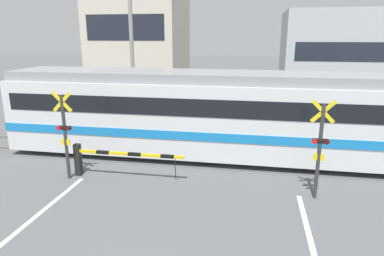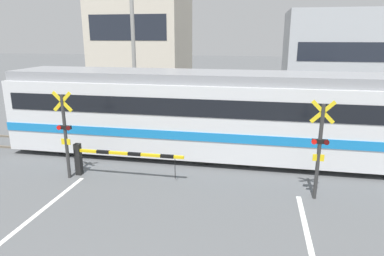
% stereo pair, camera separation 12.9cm
% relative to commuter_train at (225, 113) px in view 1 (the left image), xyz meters
% --- Properties ---
extents(rail_track_near, '(50.00, 0.10, 0.08)m').
position_rel_commuter_train_xyz_m(rail_track_near, '(-0.97, -0.72, -1.76)').
color(rail_track_near, '#6B6051').
rests_on(rail_track_near, ground_plane).
extents(rail_track_far, '(50.00, 0.10, 0.08)m').
position_rel_commuter_train_xyz_m(rail_track_far, '(-0.97, 0.72, -1.76)').
color(rail_track_far, '#6B6051').
rests_on(rail_track_far, ground_plane).
extents(commuter_train, '(17.21, 2.84, 3.37)m').
position_rel_commuter_train_xyz_m(commuter_train, '(0.00, 0.00, 0.00)').
color(commuter_train, silver).
rests_on(commuter_train, ground_plane).
extents(crossing_barrier_near, '(3.85, 0.20, 1.13)m').
position_rel_commuter_train_xyz_m(crossing_barrier_near, '(-3.80, -2.80, -1.07)').
color(crossing_barrier_near, black).
rests_on(crossing_barrier_near, ground_plane).
extents(crossing_barrier_far, '(3.85, 0.20, 1.13)m').
position_rel_commuter_train_xyz_m(crossing_barrier_far, '(1.86, 3.08, -1.07)').
color(crossing_barrier_far, black).
rests_on(crossing_barrier_far, ground_plane).
extents(crossing_signal_left, '(0.68, 0.15, 2.99)m').
position_rel_commuter_train_xyz_m(crossing_signal_left, '(-4.98, -3.12, -0.16)').
color(crossing_signal_left, '#333333').
rests_on(crossing_signal_left, ground_plane).
extents(crossing_signal_right, '(0.68, 0.15, 2.99)m').
position_rel_commuter_train_xyz_m(crossing_signal_right, '(3.04, -3.12, -0.16)').
color(crossing_signal_right, '#333333').
rests_on(crossing_signal_right, ground_plane).
extents(pedestrian, '(0.38, 0.23, 1.79)m').
position_rel_commuter_train_xyz_m(pedestrian, '(-2.10, 4.79, -0.76)').
color(pedestrian, brown).
rests_on(pedestrian, ground_plane).
extents(building_left_of_street, '(7.41, 6.95, 9.62)m').
position_rel_commuter_train_xyz_m(building_left_of_street, '(-8.84, 16.13, 3.01)').
color(building_left_of_street, beige).
rests_on(building_left_of_street, ground_plane).
extents(building_right_of_street, '(7.45, 6.95, 6.56)m').
position_rel_commuter_train_xyz_m(building_right_of_street, '(6.91, 16.13, 1.48)').
color(building_right_of_street, '#B2B7BC').
rests_on(building_right_of_street, ground_plane).
extents(utility_pole_streetside, '(0.22, 0.22, 7.29)m').
position_rel_commuter_train_xyz_m(utility_pole_streetside, '(-5.73, 5.58, 1.85)').
color(utility_pole_streetside, gray).
rests_on(utility_pole_streetside, ground_plane).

